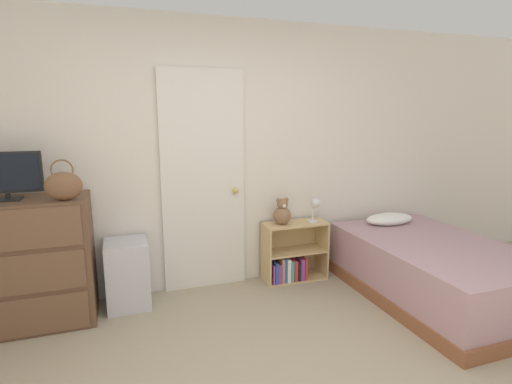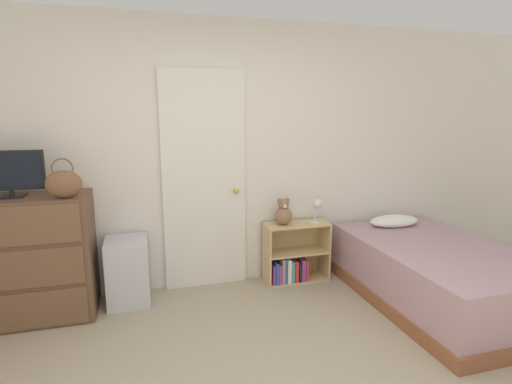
% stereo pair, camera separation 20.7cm
% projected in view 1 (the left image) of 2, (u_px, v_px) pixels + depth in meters
% --- Properties ---
extents(wall_back, '(10.00, 0.06, 2.55)m').
position_uv_depth(wall_back, '(211.00, 157.00, 3.81)').
color(wall_back, silver).
rests_on(wall_back, ground_plane).
extents(door_closed, '(0.79, 0.09, 2.09)m').
position_uv_depth(door_closed, '(204.00, 182.00, 3.78)').
color(door_closed, silver).
rests_on(door_closed, ground_plane).
extents(dresser, '(1.08, 0.52, 1.04)m').
position_uv_depth(dresser, '(20.00, 264.00, 3.15)').
color(dresser, brown).
rests_on(dresser, ground_plane).
extents(tv, '(0.51, 0.16, 0.37)m').
position_uv_depth(tv, '(5.00, 175.00, 3.00)').
color(tv, black).
rests_on(tv, dresser).
extents(handbag, '(0.27, 0.13, 0.32)m').
position_uv_depth(handbag, '(63.00, 186.00, 3.01)').
color(handbag, brown).
rests_on(handbag, dresser).
extents(storage_bin, '(0.36, 0.39, 0.59)m').
position_uv_depth(storage_bin, '(128.00, 274.00, 3.51)').
color(storage_bin, silver).
rests_on(storage_bin, ground_plane).
extents(bookshelf, '(0.65, 0.28, 0.60)m').
position_uv_depth(bookshelf, '(291.00, 258.00, 4.09)').
color(bookshelf, tan).
rests_on(bookshelf, ground_plane).
extents(teddy_bear, '(0.18, 0.18, 0.27)m').
position_uv_depth(teddy_bear, '(282.00, 213.00, 3.96)').
color(teddy_bear, '#8C6647').
rests_on(teddy_bear, bookshelf).
extents(desk_lamp, '(0.12, 0.12, 0.25)m').
position_uv_depth(desk_lamp, '(315.00, 206.00, 4.02)').
color(desk_lamp, silver).
rests_on(desk_lamp, bookshelf).
extents(bed, '(1.20, 1.89, 0.64)m').
position_uv_depth(bed, '(433.00, 269.00, 3.70)').
color(bed, brown).
rests_on(bed, ground_plane).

